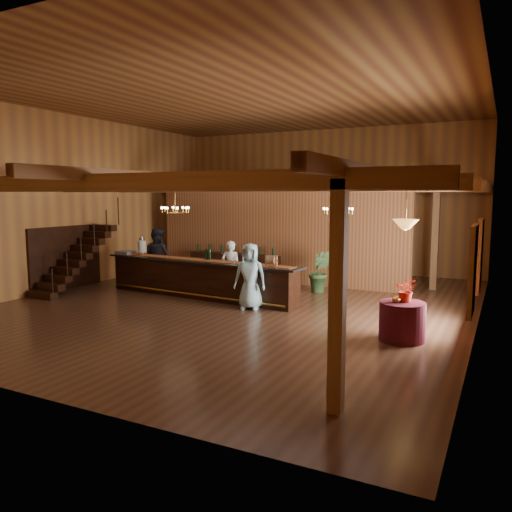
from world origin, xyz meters
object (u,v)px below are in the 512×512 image
at_px(chandelier_right, 338,211).
at_px(pendant_lamp, 406,224).
at_px(chandelier_left, 175,210).
at_px(bartender, 231,268).
at_px(beverage_dispenser, 142,246).
at_px(staff_second, 157,257).
at_px(tasting_bar, 199,278).
at_px(floor_plant, 320,272).
at_px(round_table, 402,321).
at_px(backbar_shelf, 234,267).
at_px(raffle_drum, 271,260).
at_px(guest, 250,276).

distance_m(chandelier_right, pendant_lamp, 3.18).
distance_m(chandelier_left, bartender, 2.37).
bearing_deg(beverage_dispenser, staff_second, 75.13).
xyz_separation_m(pendant_lamp, bartender, (-5.45, 2.47, -1.58)).
xyz_separation_m(tasting_bar, staff_second, (-2.17, 0.83, 0.40)).
bearing_deg(chandelier_left, floor_plant, 34.83).
distance_m(round_table, chandelier_right, 3.85).
bearing_deg(floor_plant, backbar_shelf, 169.20).
bearing_deg(chandelier_left, chandelier_right, 9.28).
distance_m(beverage_dispenser, bartender, 3.09).
bearing_deg(floor_plant, round_table, -51.68).
bearing_deg(raffle_drum, pendant_lamp, -22.92).
bearing_deg(pendant_lamp, tasting_bar, 163.43).
relative_size(raffle_drum, round_table, 0.37).
height_order(raffle_drum, staff_second, staff_second).
bearing_deg(chandelier_right, raffle_drum, -153.62).
relative_size(guest, floor_plant, 1.34).
distance_m(beverage_dispenser, floor_plant, 5.66).
height_order(backbar_shelf, staff_second, staff_second).
distance_m(raffle_drum, floor_plant, 2.62).
distance_m(beverage_dispenser, staff_second, 0.73).
distance_m(beverage_dispenser, round_table, 8.77).
bearing_deg(round_table, beverage_dispenser, 166.18).
height_order(round_table, staff_second, staff_second).
relative_size(tasting_bar, guest, 3.81).
bearing_deg(backbar_shelf, staff_second, -126.22).
height_order(tasting_bar, raffle_drum, raffle_drum).
xyz_separation_m(bartender, guest, (1.34, -1.34, 0.05)).
bearing_deg(bartender, raffle_drum, 141.89).
distance_m(backbar_shelf, guest, 4.38).
xyz_separation_m(raffle_drum, floor_plant, (0.49, 2.50, -0.62)).
height_order(backbar_shelf, chandelier_left, chandelier_left).
bearing_deg(round_table, bartender, 155.60).
bearing_deg(guest, beverage_dispenser, 155.74).
relative_size(raffle_drum, backbar_shelf, 0.10).
bearing_deg(backbar_shelf, floor_plant, -7.26).
relative_size(chandelier_left, pendant_lamp, 0.89).
bearing_deg(tasting_bar, floor_plant, 42.30).
distance_m(beverage_dispenser, backbar_shelf, 3.35).
height_order(pendant_lamp, guest, pendant_lamp).
bearing_deg(tasting_bar, chandelier_right, 12.20).
xyz_separation_m(chandelier_left, chandelier_right, (4.63, 0.76, 0.01)).
bearing_deg(beverage_dispenser, floor_plant, 20.70).
distance_m(beverage_dispenser, pendant_lamp, 8.77).
xyz_separation_m(raffle_drum, backbar_shelf, (-2.89, 3.14, -0.80)).
distance_m(guest, floor_plant, 3.08).
bearing_deg(pendant_lamp, round_table, 165.96).
distance_m(tasting_bar, backbar_shelf, 2.92).
distance_m(backbar_shelf, round_table, 8.11).
distance_m(backbar_shelf, pendant_lamp, 8.33).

